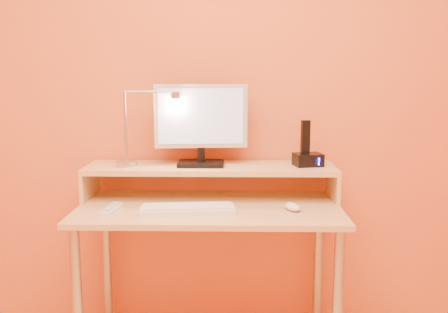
{
  "coord_description": "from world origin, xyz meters",
  "views": [
    {
      "loc": [
        0.11,
        -1.06,
        1.33
      ],
      "look_at": [
        0.07,
        1.13,
        0.96
      ],
      "focal_mm": 40.46,
      "sensor_mm": 36.0,
      "label": 1
    }
  ],
  "objects_px": {
    "keyboard": "(188,210)",
    "mouse": "(293,207)",
    "lamp_base": "(127,164)",
    "monitor_panel": "(201,116)",
    "phone_dock": "(308,160)",
    "remote_control": "(112,209)"
  },
  "relations": [
    {
      "from": "keyboard",
      "to": "mouse",
      "type": "height_order",
      "value": "mouse"
    },
    {
      "from": "lamp_base",
      "to": "monitor_panel",
      "type": "bearing_deg",
      "value": 6.43
    },
    {
      "from": "monitor_panel",
      "to": "keyboard",
      "type": "bearing_deg",
      "value": -104.44
    },
    {
      "from": "monitor_panel",
      "to": "mouse",
      "type": "distance_m",
      "value": 0.61
    },
    {
      "from": "phone_dock",
      "to": "remote_control",
      "type": "bearing_deg",
      "value": -177.21
    },
    {
      "from": "monitor_panel",
      "to": "phone_dock",
      "type": "xyz_separation_m",
      "value": [
        0.51,
        -0.01,
        -0.21
      ]
    },
    {
      "from": "remote_control",
      "to": "lamp_base",
      "type": "bearing_deg",
      "value": 90.38
    },
    {
      "from": "phone_dock",
      "to": "mouse",
      "type": "relative_size",
      "value": 1.27
    },
    {
      "from": "mouse",
      "to": "remote_control",
      "type": "distance_m",
      "value": 0.8
    },
    {
      "from": "monitor_panel",
      "to": "lamp_base",
      "type": "distance_m",
      "value": 0.42
    },
    {
      "from": "lamp_base",
      "to": "mouse",
      "type": "distance_m",
      "value": 0.81
    },
    {
      "from": "lamp_base",
      "to": "keyboard",
      "type": "relative_size",
      "value": 0.24
    },
    {
      "from": "mouse",
      "to": "remote_control",
      "type": "relative_size",
      "value": 0.58
    },
    {
      "from": "keyboard",
      "to": "lamp_base",
      "type": "bearing_deg",
      "value": 137.29
    },
    {
      "from": "mouse",
      "to": "remote_control",
      "type": "xyz_separation_m",
      "value": [
        -0.8,
        -0.03,
        -0.01
      ]
    },
    {
      "from": "monitor_panel",
      "to": "phone_dock",
      "type": "relative_size",
      "value": 3.41
    },
    {
      "from": "lamp_base",
      "to": "remote_control",
      "type": "distance_m",
      "value": 0.28
    },
    {
      "from": "lamp_base",
      "to": "keyboard",
      "type": "distance_m",
      "value": 0.42
    },
    {
      "from": "phone_dock",
      "to": "remote_control",
      "type": "xyz_separation_m",
      "value": [
        -0.89,
        -0.25,
        -0.18
      ]
    },
    {
      "from": "monitor_panel",
      "to": "phone_dock",
      "type": "bearing_deg",
      "value": -6.65
    },
    {
      "from": "phone_dock",
      "to": "remote_control",
      "type": "height_order",
      "value": "phone_dock"
    },
    {
      "from": "lamp_base",
      "to": "remote_control",
      "type": "relative_size",
      "value": 0.57
    }
  ]
}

